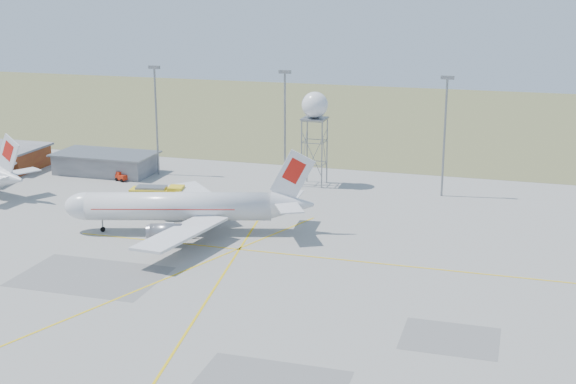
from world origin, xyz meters
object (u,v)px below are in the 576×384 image
(radar_tower, at_px, (315,133))
(baggage_tug, at_px, (122,177))
(fire_truck, at_px, (159,197))
(airliner_main, at_px, (183,207))

(radar_tower, xyz_separation_m, baggage_tug, (-34.53, -7.38, -8.79))
(radar_tower, height_order, fire_truck, radar_tower)
(airliner_main, distance_m, radar_tower, 34.34)
(radar_tower, xyz_separation_m, fire_truck, (-20.55, -20.85, -7.75))
(baggage_tug, bearing_deg, airliner_main, -26.41)
(fire_truck, distance_m, baggage_tug, 19.43)
(fire_truck, height_order, baggage_tug, fire_truck)
(airliner_main, relative_size, radar_tower, 2.15)
(fire_truck, xyz_separation_m, baggage_tug, (-13.97, 13.47, -1.03))
(airliner_main, distance_m, fire_truck, 14.65)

